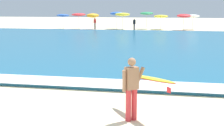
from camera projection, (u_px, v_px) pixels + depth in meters
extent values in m
cube|color=#1E6084|center=(133.00, 44.00, 24.83)|extent=(120.00, 28.00, 0.14)
cube|color=white|center=(92.00, 82.00, 11.87)|extent=(120.00, 1.46, 0.01)
cylinder|color=red|center=(128.00, 105.00, 8.19)|extent=(0.15, 0.15, 0.88)
cylinder|color=red|center=(134.00, 104.00, 8.28)|extent=(0.15, 0.15, 0.88)
cube|color=#9E7051|center=(132.00, 78.00, 8.10)|extent=(0.40, 0.39, 0.60)
sphere|color=#9E7051|center=(132.00, 62.00, 8.02)|extent=(0.22, 0.22, 0.22)
cylinder|color=#9E7051|center=(124.00, 81.00, 8.00)|extent=(0.10, 0.10, 0.58)
cylinder|color=#9E7051|center=(140.00, 76.00, 8.24)|extent=(0.30, 0.27, 0.51)
ellipsoid|color=yellow|center=(147.00, 78.00, 8.35)|extent=(1.69, 1.98, 0.32)
ellipsoid|color=red|center=(147.00, 79.00, 8.35)|extent=(1.76, 2.07, 0.28)
cube|color=red|center=(169.00, 90.00, 7.55)|extent=(0.10, 0.12, 0.14)
cylinder|color=beige|center=(63.00, 22.00, 42.53)|extent=(0.05, 0.05, 1.77)
ellipsoid|color=blue|center=(63.00, 16.00, 42.35)|extent=(1.75, 1.78, 0.53)
cylinder|color=beige|center=(79.00, 22.00, 42.28)|extent=(0.05, 0.05, 1.92)
ellipsoid|color=red|center=(79.00, 15.00, 42.10)|extent=(1.94, 1.95, 0.40)
cylinder|color=beige|center=(93.00, 23.00, 41.78)|extent=(0.05, 0.05, 1.78)
ellipsoid|color=#F4A31E|center=(93.00, 15.00, 41.60)|extent=(1.70, 1.72, 0.60)
cylinder|color=beige|center=(117.00, 22.00, 42.45)|extent=(0.05, 0.05, 2.02)
ellipsoid|color=blue|center=(117.00, 14.00, 42.26)|extent=(1.89, 1.90, 0.56)
cylinder|color=beige|center=(122.00, 22.00, 41.38)|extent=(0.05, 0.05, 1.95)
ellipsoid|color=yellow|center=(123.00, 14.00, 41.19)|extent=(2.01, 2.04, 0.61)
cylinder|color=beige|center=(147.00, 21.00, 42.30)|extent=(0.05, 0.05, 2.09)
ellipsoid|color=#23844C|center=(147.00, 13.00, 42.10)|extent=(1.84, 1.86, 0.50)
cylinder|color=beige|center=(161.00, 23.00, 41.35)|extent=(0.05, 0.05, 1.71)
ellipsoid|color=yellow|center=(161.00, 16.00, 41.18)|extent=(1.95, 1.97, 0.55)
cylinder|color=beige|center=(184.00, 23.00, 39.98)|extent=(0.05, 0.05, 1.81)
ellipsoid|color=red|center=(184.00, 16.00, 39.81)|extent=(1.81, 1.83, 0.58)
cylinder|color=beige|center=(193.00, 23.00, 40.95)|extent=(0.05, 0.05, 1.74)
ellipsoid|color=white|center=(193.00, 16.00, 40.78)|extent=(1.76, 1.79, 0.56)
cylinder|color=#383842|center=(95.00, 26.00, 41.84)|extent=(0.20, 0.20, 0.84)
cube|color=red|center=(95.00, 21.00, 41.72)|extent=(0.32, 0.20, 0.54)
sphere|color=tan|center=(95.00, 18.00, 41.65)|extent=(0.20, 0.20, 0.20)
cylinder|color=#383842|center=(134.00, 27.00, 39.25)|extent=(0.20, 0.20, 0.84)
cube|color=black|center=(134.00, 22.00, 39.13)|extent=(0.32, 0.20, 0.54)
sphere|color=beige|center=(134.00, 19.00, 39.06)|extent=(0.20, 0.20, 0.20)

